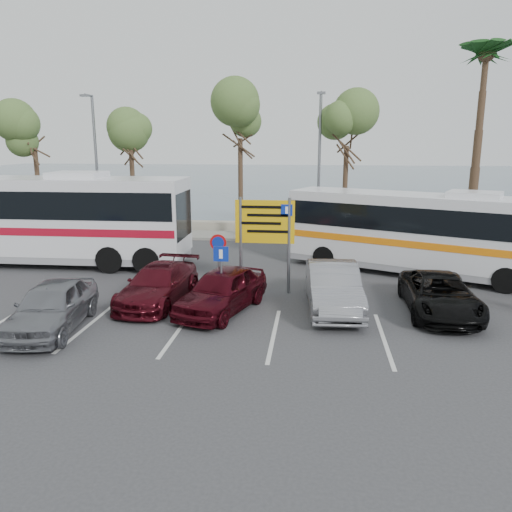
# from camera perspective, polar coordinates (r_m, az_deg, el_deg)

# --- Properties ---
(ground) EXTENTS (120.00, 120.00, 0.00)m
(ground) POSITION_cam_1_polar(r_m,az_deg,el_deg) (16.14, -3.73, -7.33)
(ground) COLOR #363538
(ground) RESTS_ON ground
(kerb_strip) EXTENTS (44.00, 2.40, 0.15)m
(kerb_strip) POSITION_cam_1_polar(r_m,az_deg,el_deg) (29.53, 1.15, 2.23)
(kerb_strip) COLOR gray
(kerb_strip) RESTS_ON ground
(seawall) EXTENTS (48.00, 0.80, 0.60)m
(seawall) POSITION_cam_1_polar(r_m,az_deg,el_deg) (31.45, 1.51, 3.32)
(seawall) COLOR #A39982
(seawall) RESTS_ON ground
(sea) EXTENTS (140.00, 140.00, 0.00)m
(sea) POSITION_cam_1_polar(r_m,az_deg,el_deg) (75.13, 4.60, 8.72)
(sea) COLOR #3C5661
(sea) RESTS_ON ground
(tree_far_left) EXTENTS (3.20, 3.20, 7.60)m
(tree_far_left) POSITION_cam_1_polar(r_m,az_deg,el_deg) (33.41, -24.16, 13.17)
(tree_far_left) COLOR #382619
(tree_far_left) RESTS_ON kerb_strip
(tree_left) EXTENTS (3.20, 3.20, 7.20)m
(tree_left) POSITION_cam_1_polar(r_m,az_deg,el_deg) (30.83, -14.19, 13.39)
(tree_left) COLOR #382619
(tree_left) RESTS_ON kerb_strip
(tree_mid) EXTENTS (3.20, 3.20, 8.00)m
(tree_mid) POSITION_cam_1_polar(r_m,az_deg,el_deg) (29.21, -1.82, 15.08)
(tree_mid) COLOR #382619
(tree_mid) RESTS_ON kerb_strip
(tree_right) EXTENTS (3.20, 3.20, 7.40)m
(tree_right) POSITION_cam_1_polar(r_m,az_deg,el_deg) (28.93, 10.39, 13.94)
(tree_right) COLOR #382619
(tree_right) RESTS_ON kerb_strip
(palm_tree) EXTENTS (4.80, 4.80, 11.20)m
(palm_tree) POSITION_cam_1_polar(r_m,az_deg,el_deg) (30.46, 24.81, 19.95)
(palm_tree) COLOR #382619
(palm_tree) RESTS_ON kerb_strip
(street_lamp_left) EXTENTS (0.45, 1.15, 8.01)m
(street_lamp_left) POSITION_cam_1_polar(r_m,az_deg,el_deg) (31.16, -17.86, 10.57)
(street_lamp_left) COLOR slate
(street_lamp_left) RESTS_ON kerb_strip
(street_lamp_right) EXTENTS (0.45, 1.15, 8.01)m
(street_lamp_right) POSITION_cam_1_polar(r_m,az_deg,el_deg) (28.41, 7.24, 10.90)
(street_lamp_right) COLOR slate
(street_lamp_right) RESTS_ON kerb_strip
(direction_sign) EXTENTS (2.20, 0.12, 3.60)m
(direction_sign) POSITION_cam_1_polar(r_m,az_deg,el_deg) (18.44, 1.03, 3.10)
(direction_sign) COLOR slate
(direction_sign) RESTS_ON ground
(sign_no_stop) EXTENTS (0.60, 0.08, 2.35)m
(sign_no_stop) POSITION_cam_1_polar(r_m,az_deg,el_deg) (18.05, -4.32, 0.08)
(sign_no_stop) COLOR slate
(sign_no_stop) RESTS_ON ground
(sign_parking) EXTENTS (0.50, 0.07, 2.25)m
(sign_parking) POSITION_cam_1_polar(r_m,az_deg,el_deg) (16.48, -3.99, -1.55)
(sign_parking) COLOR slate
(sign_parking) RESTS_ON ground
(lane_markings) EXTENTS (12.02, 4.20, 0.01)m
(lane_markings) POSITION_cam_1_polar(r_m,az_deg,el_deg) (15.47, -8.60, -8.36)
(lane_markings) COLOR silver
(lane_markings) RESTS_ON ground
(coach_bus_left) EXTENTS (13.72, 3.16, 4.26)m
(coach_bus_left) POSITION_cam_1_polar(r_m,az_deg,el_deg) (25.07, -23.58, 3.61)
(coach_bus_left) COLOR silver
(coach_bus_left) RESTS_ON ground
(coach_bus_right) EXTENTS (11.70, 7.10, 3.65)m
(coach_bus_right) POSITION_cam_1_polar(r_m,az_deg,el_deg) (22.23, 18.82, 2.19)
(coach_bus_right) COLOR silver
(coach_bus_right) RESTS_ON ground
(car_silver_a) EXTENTS (2.25, 4.55, 1.49)m
(car_silver_a) POSITION_cam_1_polar(r_m,az_deg,el_deg) (16.33, -22.29, -5.31)
(car_silver_a) COLOR slate
(car_silver_a) RESTS_ON ground
(car_maroon) EXTENTS (2.29, 4.72, 1.33)m
(car_maroon) POSITION_cam_1_polar(r_m,az_deg,el_deg) (17.94, -11.10, -3.23)
(car_maroon) COLOR #480C15
(car_maroon) RESTS_ON ground
(car_red) EXTENTS (2.99, 4.66, 1.48)m
(car_red) POSITION_cam_1_polar(r_m,az_deg,el_deg) (16.74, -3.91, -3.92)
(car_red) COLOR #410911
(car_red) RESTS_ON ground
(suv_black) EXTENTS (2.23, 4.70, 1.30)m
(suv_black) POSITION_cam_1_polar(r_m,az_deg,el_deg) (17.62, 20.27, -4.16)
(suv_black) COLOR black
(suv_black) RESTS_ON ground
(car_silver_b) EXTENTS (1.98, 4.84, 1.56)m
(car_silver_b) POSITION_cam_1_polar(r_m,az_deg,el_deg) (17.09, 8.81, -3.54)
(car_silver_b) COLOR gray
(car_silver_b) RESTS_ON ground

